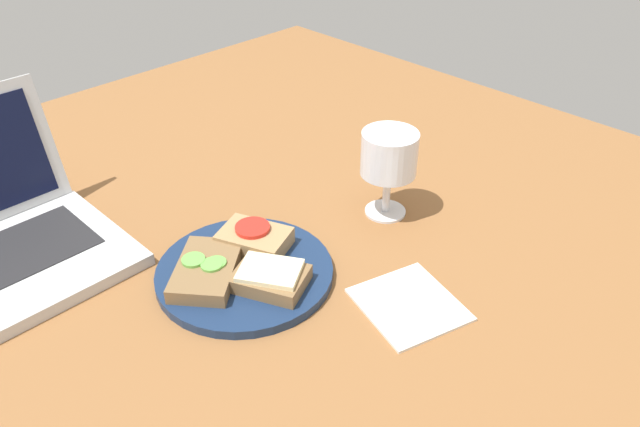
{
  "coord_description": "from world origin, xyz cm",
  "views": [
    {
      "loc": [
        -47.54,
        -56.79,
        57.24
      ],
      "look_at": [
        3.59,
        -5.58,
        8.0
      ],
      "focal_mm": 35.0,
      "sensor_mm": 36.0,
      "label": 1
    }
  ],
  "objects_px": {
    "plate": "(245,272)",
    "napkin": "(409,305)",
    "sandwich_with_tomato": "(254,238)",
    "sandwich_with_cheese": "(270,277)",
    "sandwich_with_cucumber": "(206,270)",
    "wine_glass": "(389,158)"
  },
  "relations": [
    {
      "from": "napkin",
      "to": "wine_glass",
      "type": "bearing_deg",
      "value": 48.27
    },
    {
      "from": "sandwich_with_cheese",
      "to": "wine_glass",
      "type": "xyz_separation_m",
      "value": [
        0.25,
        0.02,
        0.07
      ]
    },
    {
      "from": "sandwich_with_tomato",
      "to": "napkin",
      "type": "xyz_separation_m",
      "value": [
        0.07,
        -0.22,
        -0.02
      ]
    },
    {
      "from": "wine_glass",
      "to": "sandwich_with_cheese",
      "type": "bearing_deg",
      "value": -176.45
    },
    {
      "from": "plate",
      "to": "sandwich_with_cheese",
      "type": "distance_m",
      "value": 0.05
    },
    {
      "from": "plate",
      "to": "wine_glass",
      "type": "height_order",
      "value": "wine_glass"
    },
    {
      "from": "sandwich_with_tomato",
      "to": "napkin",
      "type": "distance_m",
      "value": 0.23
    },
    {
      "from": "sandwich_with_cheese",
      "to": "napkin",
      "type": "height_order",
      "value": "sandwich_with_cheese"
    },
    {
      "from": "sandwich_with_cheese",
      "to": "wine_glass",
      "type": "height_order",
      "value": "wine_glass"
    },
    {
      "from": "sandwich_with_tomato",
      "to": "sandwich_with_cheese",
      "type": "height_order",
      "value": "sandwich_with_tomato"
    },
    {
      "from": "sandwich_with_cheese",
      "to": "sandwich_with_tomato",
      "type": "bearing_deg",
      "value": 63.54
    },
    {
      "from": "plate",
      "to": "napkin",
      "type": "distance_m",
      "value": 0.22
    },
    {
      "from": "sandwich_with_tomato",
      "to": "sandwich_with_cheese",
      "type": "xyz_separation_m",
      "value": [
        -0.04,
        -0.08,
        -0.0
      ]
    },
    {
      "from": "plate",
      "to": "sandwich_with_tomato",
      "type": "distance_m",
      "value": 0.05
    },
    {
      "from": "sandwich_with_cheese",
      "to": "sandwich_with_cucumber",
      "type": "bearing_deg",
      "value": 123.51
    },
    {
      "from": "sandwich_with_tomato",
      "to": "wine_glass",
      "type": "xyz_separation_m",
      "value": [
        0.21,
        -0.06,
        0.07
      ]
    },
    {
      "from": "plate",
      "to": "sandwich_with_cucumber",
      "type": "xyz_separation_m",
      "value": [
        -0.04,
        0.02,
        0.02
      ]
    },
    {
      "from": "sandwich_with_cucumber",
      "to": "sandwich_with_tomato",
      "type": "bearing_deg",
      "value": 3.84
    },
    {
      "from": "sandwich_with_cucumber",
      "to": "wine_glass",
      "type": "distance_m",
      "value": 0.31
    },
    {
      "from": "wine_glass",
      "to": "sandwich_with_cucumber",
      "type": "bearing_deg",
      "value": 169.18
    },
    {
      "from": "sandwich_with_cucumber",
      "to": "sandwich_with_cheese",
      "type": "height_order",
      "value": "sandwich_with_cheese"
    },
    {
      "from": "sandwich_with_tomato",
      "to": "sandwich_with_cheese",
      "type": "bearing_deg",
      "value": -116.46
    }
  ]
}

